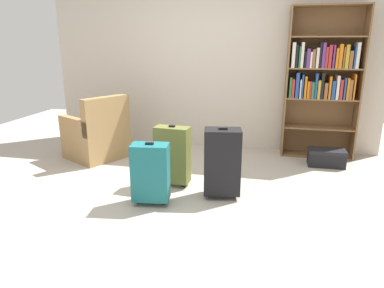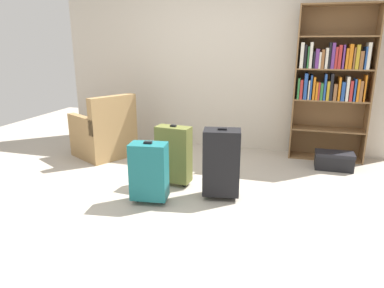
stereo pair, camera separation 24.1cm
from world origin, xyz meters
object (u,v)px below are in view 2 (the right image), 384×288
(suitcase_teal, at_px, (149,171))
(suitcase_olive, at_px, (174,154))
(armchair, at_px, (105,135))
(bookshelf, at_px, (332,79))
(storage_box, at_px, (334,160))
(suitcase_black, at_px, (222,162))
(mug, at_px, (139,160))

(suitcase_teal, xyz_separation_m, suitcase_olive, (0.09, 0.51, 0.03))
(armchair, distance_m, suitcase_olive, 1.51)
(bookshelf, height_order, suitcase_olive, bookshelf)
(armchair, distance_m, storage_box, 3.16)
(suitcase_black, bearing_deg, armchair, 153.77)
(suitcase_teal, height_order, suitcase_black, suitcase_black)
(suitcase_olive, bearing_deg, bookshelf, 41.40)
(storage_box, bearing_deg, suitcase_teal, -140.43)
(mug, bearing_deg, bookshelf, 21.68)
(bookshelf, height_order, suitcase_black, bookshelf)
(storage_box, xyz_separation_m, suitcase_olive, (-1.83, -1.07, 0.25))
(suitcase_teal, xyz_separation_m, suitcase_black, (0.68, 0.32, 0.06))
(mug, xyz_separation_m, suitcase_black, (1.29, -0.75, 0.35))
(armchair, bearing_deg, suitcase_olive, -29.67)
(suitcase_teal, bearing_deg, storage_box, 39.57)
(armchair, bearing_deg, bookshelf, 14.43)
(storage_box, height_order, suitcase_olive, suitcase_olive)
(bookshelf, distance_m, suitcase_teal, 2.84)
(armchair, height_order, storage_box, armchair)
(suitcase_teal, distance_m, suitcase_olive, 0.52)
(bookshelf, xyz_separation_m, suitcase_olive, (-1.73, -1.53, -0.74))
(armchair, bearing_deg, suitcase_teal, -45.80)
(suitcase_teal, relative_size, suitcase_black, 0.86)
(mug, relative_size, suitcase_black, 0.16)
(bookshelf, height_order, mug, bookshelf)
(suitcase_olive, bearing_deg, mug, 141.32)
(suitcase_teal, bearing_deg, suitcase_olive, 80.43)
(armchair, distance_m, suitcase_teal, 1.75)
(armchair, xyz_separation_m, suitcase_olive, (1.31, -0.75, 0.05))
(bookshelf, bearing_deg, armchair, -165.57)
(bookshelf, xyz_separation_m, suitcase_black, (-1.14, -1.72, -0.72))
(suitcase_black, bearing_deg, bookshelf, 56.39)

